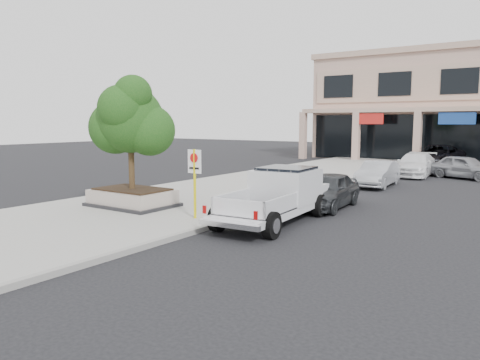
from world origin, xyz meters
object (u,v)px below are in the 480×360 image
at_px(curb_car_c, 415,165).
at_px(lot_car_a, 465,167).
at_px(planter, 132,197).
at_px(curb_car_d, 438,156).
at_px(curb_car_b, 378,174).
at_px(planter_tree, 136,120).
at_px(no_parking_sign, 195,174).
at_px(pickup_truck, 273,196).
at_px(curb_car_a, 327,190).

height_order(curb_car_c, lot_car_a, curb_car_c).
bearing_deg(planter, curb_car_d, 76.29).
relative_size(curb_car_b, curb_car_d, 0.68).
bearing_deg(curb_car_c, planter_tree, -110.99).
height_order(no_parking_sign, curb_car_b, no_parking_sign).
xyz_separation_m(pickup_truck, curb_car_c, (0.37, 16.68, -0.19)).
bearing_deg(curb_car_b, curb_car_a, -90.68).
relative_size(curb_car_a, curb_car_b, 1.00).
bearing_deg(curb_car_a, lot_car_a, 74.25).
bearing_deg(curb_car_c, curb_car_b, -96.26).
distance_m(planter_tree, curb_car_d, 24.95).
bearing_deg(curb_car_c, planter, -111.22).
bearing_deg(curb_car_c, no_parking_sign, -100.49).
xyz_separation_m(planter, curb_car_d, (5.93, 24.29, 0.36)).
xyz_separation_m(curb_car_a, curb_car_c, (0.05, 13.05, 0.01)).
relative_size(pickup_truck, lot_car_a, 1.39).
distance_m(planter, lot_car_a, 19.89).
distance_m(pickup_truck, lot_car_a, 17.17).
bearing_deg(planter, no_parking_sign, -6.70).
bearing_deg(no_parking_sign, curb_car_a, 63.43).
height_order(curb_car_b, curb_car_d, curb_car_d).
xyz_separation_m(planter_tree, curb_car_a, (5.82, 4.45, -2.72)).
height_order(planter, pickup_truck, pickup_truck).
relative_size(planter, no_parking_sign, 1.39).
bearing_deg(curb_car_c, lot_car_a, 1.67).
bearing_deg(pickup_truck, lot_car_a, 75.59).
distance_m(planter_tree, pickup_truck, 6.10).
bearing_deg(curb_car_b, no_parking_sign, -103.57).
xyz_separation_m(planter_tree, pickup_truck, (5.50, 0.82, -2.51)).
bearing_deg(curb_car_b, planter, -119.05).
bearing_deg(curb_car_a, planter_tree, -146.37).
xyz_separation_m(no_parking_sign, curb_car_b, (2.16, 12.12, -0.96)).
distance_m(curb_car_b, curb_car_d, 12.57).
distance_m(planter_tree, curb_car_b, 13.09).
relative_size(planter, lot_car_a, 0.78).
distance_m(no_parking_sign, curb_car_b, 12.35).
distance_m(no_parking_sign, curb_car_a, 5.68).
distance_m(no_parking_sign, lot_car_a, 19.04).
xyz_separation_m(planter_tree, no_parking_sign, (3.32, -0.56, -1.78)).
xyz_separation_m(planter, lot_car_a, (8.77, 17.85, 0.22)).
bearing_deg(lot_car_a, curb_car_a, -170.29).
bearing_deg(curb_car_b, planter_tree, -118.81).
bearing_deg(curb_car_b, curb_car_c, 82.71).
distance_m(planter, no_parking_sign, 3.66).
bearing_deg(curb_car_a, pickup_truck, -98.80).
height_order(no_parking_sign, lot_car_a, no_parking_sign).
bearing_deg(lot_car_a, planter, 175.53).
bearing_deg(curb_car_b, lot_car_a, 59.29).
xyz_separation_m(curb_car_c, lot_car_a, (2.76, 0.20, -0.01)).
distance_m(curb_car_a, lot_car_a, 13.54).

